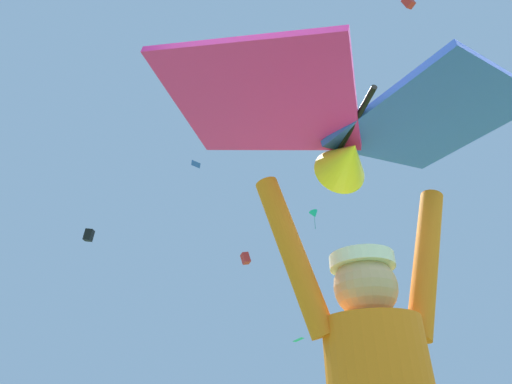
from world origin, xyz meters
The scene contains 8 objects.
held_stunt_kite centered at (-0.30, -0.17, 2.20)m, with size 1.79×0.97×0.40m.
distant_kite_teal_low_right centered at (8.44, 23.78, 14.61)m, with size 1.02×0.96×1.57m.
distant_kite_red_overhead_distant centered at (3.12, 23.29, 10.53)m, with size 0.71×0.63×0.88m.
distant_kite_black_high_left centered at (-9.60, 33.42, 15.58)m, with size 0.84×0.88×1.16m.
distant_kite_teal_mid_right centered at (8.09, 28.47, 6.38)m, with size 0.84×0.88×0.41m.
distant_kite_red_far_center centered at (9.61, 17.67, 18.33)m, with size 0.62×0.63×0.26m.
distant_kite_blue_low_left centered at (-0.67, 29.49, 21.90)m, with size 1.21×1.26×0.50m.
distant_kite_red_high_right centered at (9.64, 9.88, 20.65)m, with size 0.67×0.53×0.78m.
Camera 1 is at (-0.96, -1.41, 1.07)m, focal length 27.52 mm.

